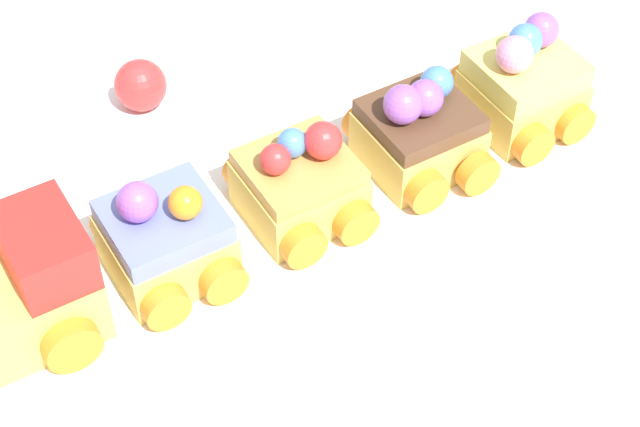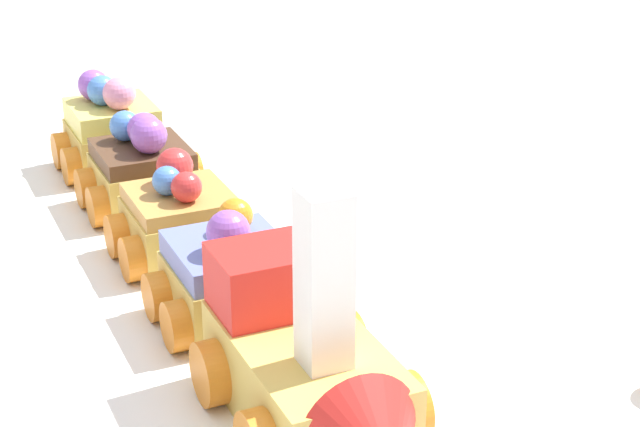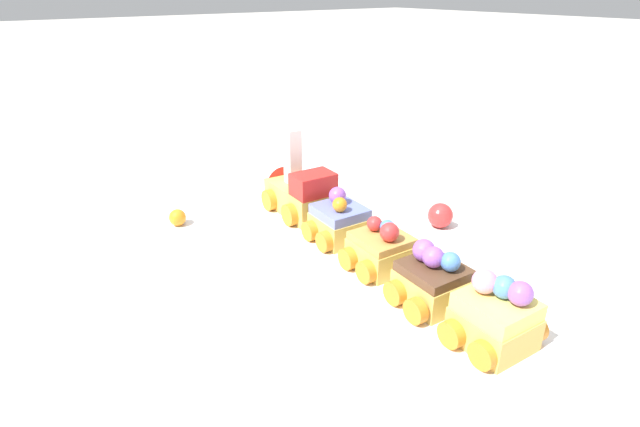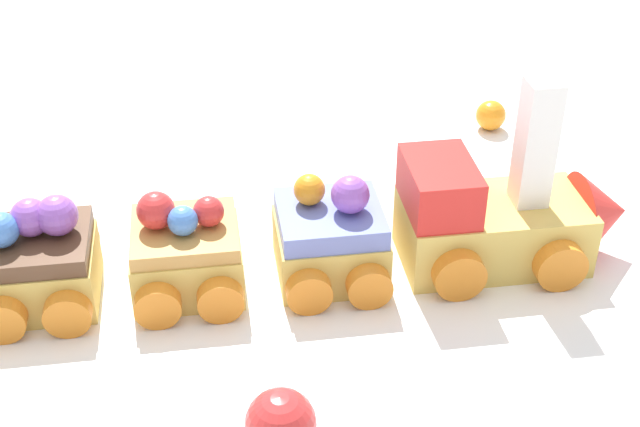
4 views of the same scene
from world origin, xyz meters
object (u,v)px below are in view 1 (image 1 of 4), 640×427
(cake_car_chocolate, at_px, (419,132))
(cake_car_lemon, at_px, (523,85))
(cake_car_blueberry, at_px, (165,240))
(gumball_red, at_px, (141,85))
(cake_car_caramel, at_px, (300,185))

(cake_car_chocolate, relative_size, cake_car_lemon, 1.00)
(cake_car_blueberry, height_order, cake_car_lemon, cake_car_lemon)
(cake_car_chocolate, height_order, gumball_red, cake_car_chocolate)
(cake_car_blueberry, distance_m, gumball_red, 0.13)
(cake_car_chocolate, distance_m, cake_car_lemon, 0.07)
(cake_car_caramel, height_order, cake_car_lemon, cake_car_lemon)
(cake_car_lemon, relative_size, gumball_red, 2.47)
(cake_car_caramel, bearing_deg, cake_car_lemon, -179.87)
(cake_car_lemon, height_order, gumball_red, cake_car_lemon)
(cake_car_blueberry, bearing_deg, cake_car_caramel, -179.90)
(cake_car_caramel, relative_size, cake_car_chocolate, 1.00)
(cake_car_chocolate, xyz_separation_m, gumball_red, (0.11, -0.13, -0.01))
(cake_car_caramel, distance_m, cake_car_lemon, 0.15)
(cake_car_caramel, distance_m, cake_car_chocolate, 0.08)
(gumball_red, bearing_deg, cake_car_lemon, 142.37)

